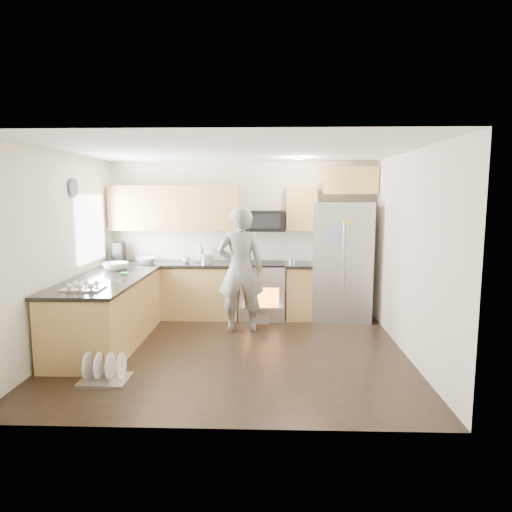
{
  "coord_description": "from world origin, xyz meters",
  "views": [
    {
      "loc": [
        0.5,
        -5.78,
        2.07
      ],
      "look_at": [
        0.29,
        0.5,
        1.21
      ],
      "focal_mm": 32.0,
      "sensor_mm": 36.0,
      "label": 1
    }
  ],
  "objects_px": {
    "stove_range": "(262,278)",
    "refrigerator": "(341,261)",
    "person": "(241,269)",
    "dish_rack": "(105,374)"
  },
  "relations": [
    {
      "from": "stove_range",
      "to": "person",
      "type": "distance_m",
      "value": 0.87
    },
    {
      "from": "stove_range",
      "to": "refrigerator",
      "type": "relative_size",
      "value": 0.93
    },
    {
      "from": "person",
      "to": "dish_rack",
      "type": "bearing_deg",
      "value": 48.65
    },
    {
      "from": "person",
      "to": "dish_rack",
      "type": "height_order",
      "value": "person"
    },
    {
      "from": "stove_range",
      "to": "refrigerator",
      "type": "bearing_deg",
      "value": 0.32
    },
    {
      "from": "stove_range",
      "to": "refrigerator",
      "type": "distance_m",
      "value": 1.34
    },
    {
      "from": "dish_rack",
      "to": "refrigerator",
      "type": "bearing_deg",
      "value": 42.1
    },
    {
      "from": "stove_range",
      "to": "refrigerator",
      "type": "height_order",
      "value": "refrigerator"
    },
    {
      "from": "refrigerator",
      "to": "person",
      "type": "relative_size",
      "value": 1.02
    },
    {
      "from": "refrigerator",
      "to": "person",
      "type": "xyz_separation_m",
      "value": [
        -1.61,
        -0.78,
        -0.02
      ]
    }
  ]
}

